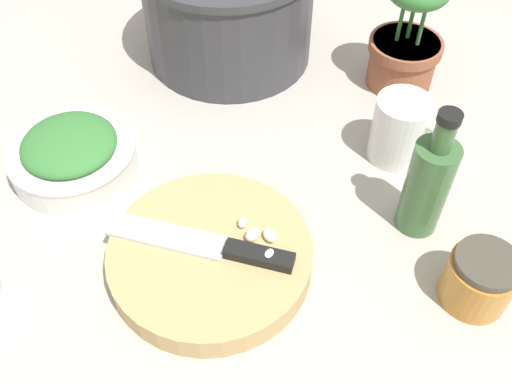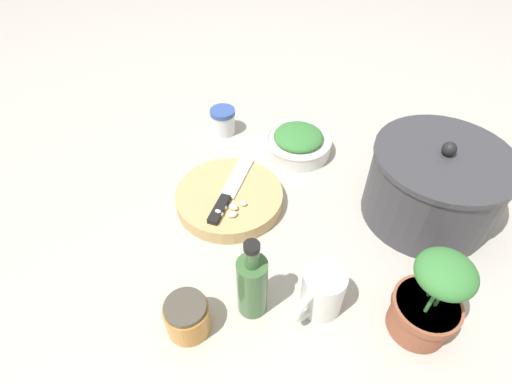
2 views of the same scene
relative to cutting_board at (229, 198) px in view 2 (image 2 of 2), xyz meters
name	(u,v)px [view 2 (image 2 of 2)]	position (x,y,z in m)	size (l,w,h in m)	color
ground_plane	(262,220)	(0.03, 0.09, -0.02)	(5.00, 5.00, 0.00)	#B2ADA3
cutting_board	(229,198)	(0.00, 0.00, 0.00)	(0.24, 0.24, 0.03)	tan
chef_knife	(229,192)	(0.00, 0.00, 0.02)	(0.23, 0.04, 0.01)	black
garlic_cloves	(228,210)	(0.06, 0.02, 0.02)	(0.06, 0.06, 0.01)	silver
herb_bowl	(298,142)	(-0.22, 0.11, 0.01)	(0.17, 0.17, 0.07)	silver
spice_jar	(223,121)	(-0.26, -0.10, 0.02)	(0.07, 0.07, 0.07)	silver
coffee_mug	(321,292)	(0.20, 0.24, 0.03)	(0.11, 0.08, 0.10)	silver
honey_jar	(187,316)	(0.30, 0.03, 0.02)	(0.08, 0.08, 0.07)	#BC7A2D
oil_bottle	(252,284)	(0.24, 0.12, 0.06)	(0.05, 0.05, 0.18)	#3D6638
stock_pot	(433,186)	(-0.09, 0.42, 0.07)	(0.28, 0.28, 0.20)	#38383D
potted_herb	(429,302)	(0.20, 0.41, 0.06)	(0.11, 0.11, 0.19)	#935138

